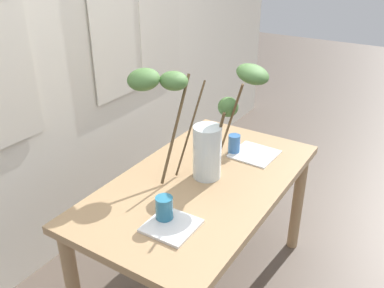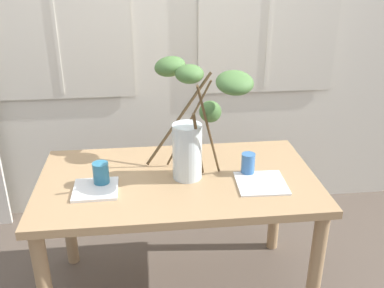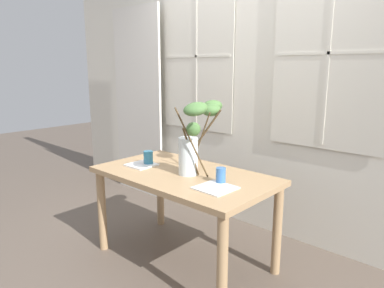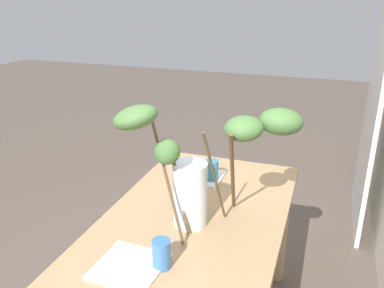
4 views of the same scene
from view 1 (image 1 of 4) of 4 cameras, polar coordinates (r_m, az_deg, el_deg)
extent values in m
plane|color=brown|center=(2.63, 1.20, -18.92)|extent=(14.00, 14.00, 0.00)
cube|color=silver|center=(2.56, -18.50, 12.91)|extent=(5.62, 0.12, 2.65)
cube|color=tan|center=(2.17, 1.38, -5.48)|extent=(1.41, 0.79, 0.04)
cylinder|color=tan|center=(2.77, 14.37, -7.79)|extent=(0.07, 0.07, 0.70)
cylinder|color=tan|center=(2.99, 2.14, -4.10)|extent=(0.07, 0.07, 0.70)
cylinder|color=silver|center=(2.13, 2.05, -1.13)|extent=(0.15, 0.15, 0.29)
cylinder|color=silver|center=(2.17, 2.01, -3.27)|extent=(0.13, 0.13, 0.09)
cylinder|color=brown|center=(2.14, -2.27, 2.24)|extent=(0.36, 0.07, 0.49)
ellipsoid|color=#477038|center=(2.13, -6.70, 8.85)|extent=(0.21, 0.20, 0.13)
cylinder|color=brown|center=(2.12, 5.08, 2.49)|extent=(0.16, 0.21, 0.53)
ellipsoid|color=#477038|center=(2.08, 8.38, 9.53)|extent=(0.23, 0.25, 0.14)
cylinder|color=brown|center=(2.15, -0.23, 2.17)|extent=(0.23, 0.05, 0.47)
ellipsoid|color=#477038|center=(2.14, -2.52, 8.71)|extent=(0.17, 0.18, 0.11)
cylinder|color=brown|center=(2.13, 3.46, 0.34)|extent=(0.08, 0.12, 0.37)
ellipsoid|color=#477038|center=(2.09, 5.01, 5.12)|extent=(0.16, 0.17, 0.14)
cylinder|color=teal|center=(1.85, -3.84, -8.94)|extent=(0.08, 0.08, 0.12)
cylinder|color=#386BAD|center=(2.41, 5.83, -0.01)|extent=(0.07, 0.07, 0.11)
cube|color=white|center=(1.84, -2.88, -11.21)|extent=(0.21, 0.21, 0.01)
cube|color=white|center=(2.43, 8.61, -1.37)|extent=(0.25, 0.25, 0.01)
camera|label=2|loc=(1.75, 68.39, 7.78)|focal=40.58mm
camera|label=3|loc=(3.55, 49.34, 12.54)|focal=33.02mm
camera|label=4|loc=(3.40, 7.66, 23.57)|focal=37.78mm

